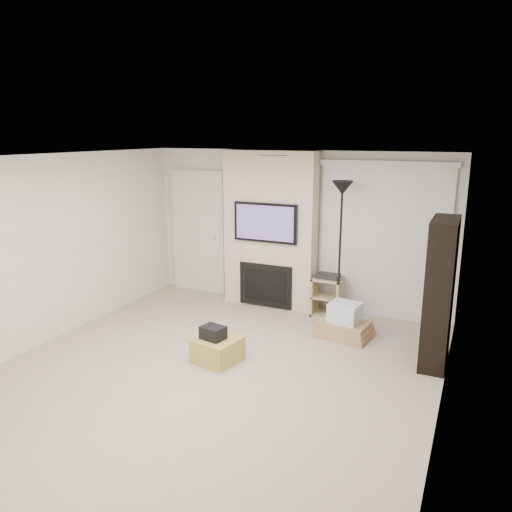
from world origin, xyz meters
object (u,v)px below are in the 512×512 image
at_px(floor_lamp, 341,212).
at_px(av_stand, 327,294).
at_px(box_stack, 344,324).
at_px(ottoman, 217,350).
at_px(bookshelf, 439,293).

relative_size(floor_lamp, av_stand, 3.18).
relative_size(floor_lamp, box_stack, 2.65).
relative_size(ottoman, bookshelf, 0.28).
xyz_separation_m(ottoman, bookshelf, (2.45, 1.07, 0.75)).
bearing_deg(ottoman, floor_lamp, 63.41).
distance_m(box_stack, bookshelf, 1.45).
bearing_deg(ottoman, av_stand, 70.08).
relative_size(ottoman, box_stack, 0.63).
height_order(ottoman, box_stack, box_stack).
bearing_deg(av_stand, ottoman, -109.92).
height_order(av_stand, bookshelf, bookshelf).
bearing_deg(av_stand, box_stack, -57.25).
distance_m(ottoman, floor_lamp, 2.66).
bearing_deg(box_stack, floor_lamp, 114.49).
distance_m(av_stand, bookshelf, 2.06).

